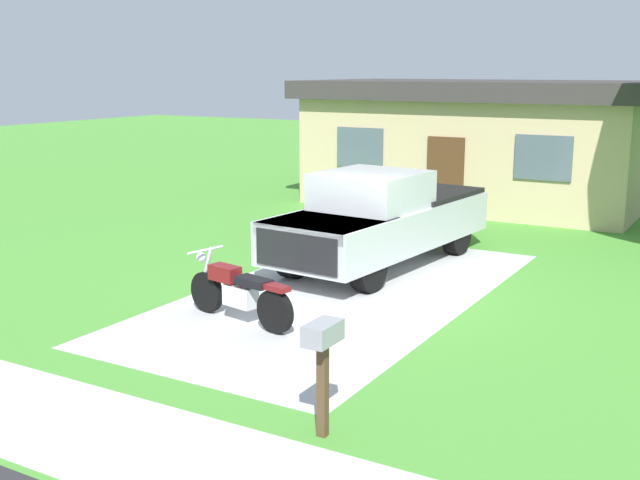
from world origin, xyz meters
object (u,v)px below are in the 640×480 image
at_px(mailbox, 323,349).
at_px(pickup_truck, 383,217).
at_px(neighbor_house, 478,141).
at_px(motorcycle, 239,292).

bearing_deg(mailbox, pickup_truck, 110.93).
distance_m(pickup_truck, neighbor_house, 8.10).
bearing_deg(motorcycle, neighbor_house, 92.35).
xyz_separation_m(mailbox, neighbor_house, (-3.55, 15.11, 0.81)).
height_order(pickup_truck, mailbox, pickup_truck).
bearing_deg(neighbor_house, pickup_truck, -84.06).
relative_size(pickup_truck, neighbor_house, 0.60).
height_order(mailbox, neighbor_house, neighbor_house).
xyz_separation_m(motorcycle, pickup_truck, (0.32, 4.41, 0.48)).
height_order(motorcycle, neighbor_house, neighbor_house).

